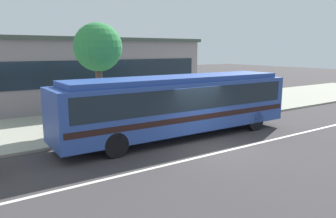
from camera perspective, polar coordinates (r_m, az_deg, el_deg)
The scene contains 9 objects.
ground_plane at distance 14.18m, azimuth 7.28°, elevation -6.59°, with size 120.00×120.00×0.00m, color #3B3738.
sidewalk_slab at distance 20.11m, azimuth -6.77°, elevation -1.34°, with size 60.00×8.00×0.12m, color #9B9A89.
lane_stripe_center at distance 13.62m, azimuth 9.52°, elevation -7.35°, with size 56.00×0.16×0.01m, color silver.
transit_bus at distance 15.27m, azimuth 2.03°, elevation 1.20°, with size 11.82×2.61×2.90m.
pedestrian_waiting_near_sign at distance 16.76m, azimuth -7.02°, elevation -0.21°, with size 0.38×0.38×1.62m.
pedestrian_walking_along_curb at distance 16.30m, azimuth -18.29°, elevation -0.93°, with size 0.47×0.47×1.63m.
bus_stop_sign at distance 19.56m, azimuth 10.15°, elevation 2.93°, with size 0.08×0.44×2.36m.
street_tree_near_stop at distance 17.11m, azimuth -12.14°, elevation 10.30°, with size 2.45×2.45×5.34m.
station_building at distance 25.73m, azimuth -12.97°, elevation 6.45°, with size 15.66×6.82×4.93m.
Camera 1 is at (-9.04, -10.12, 4.11)m, focal length 34.88 mm.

